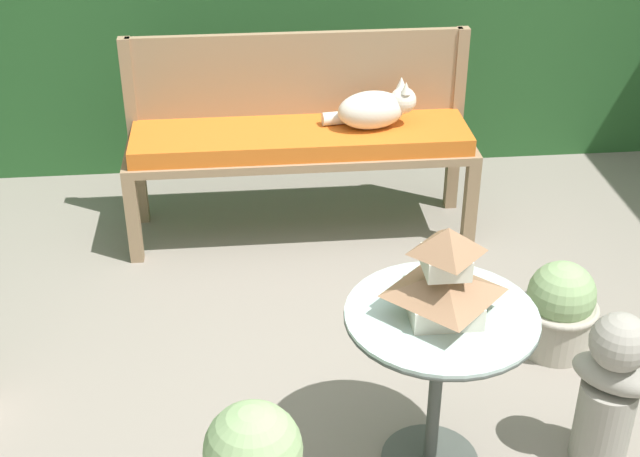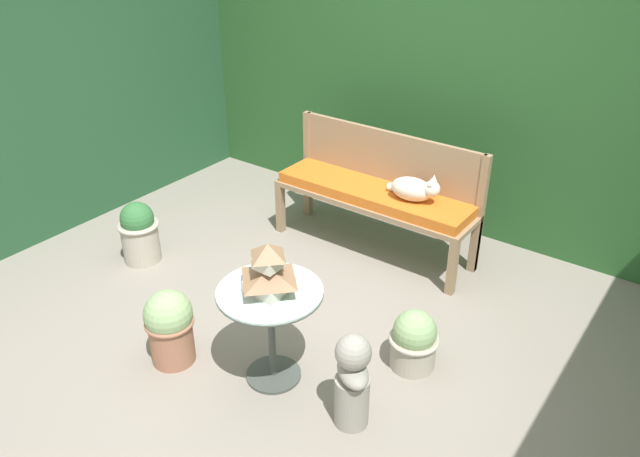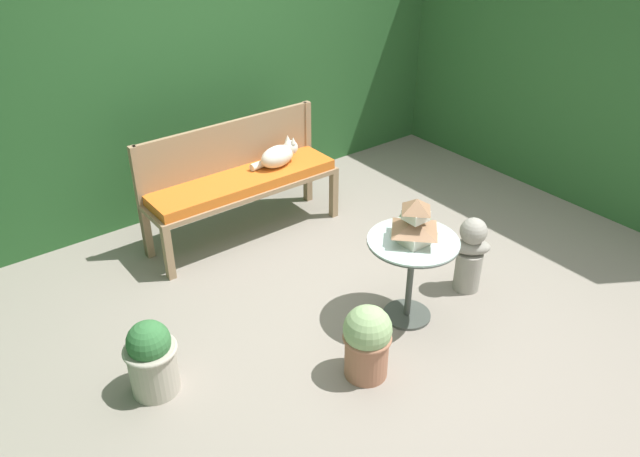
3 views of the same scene
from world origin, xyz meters
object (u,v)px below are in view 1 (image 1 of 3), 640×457
garden_bench (301,145)px  garden_bust (610,388)px  cat (375,109)px  potted_plant_hedge_corner (559,309)px  patio_table (439,348)px  pagoda_birdhouse (445,278)px

garden_bench → garden_bust: (0.90, -1.65, -0.17)m
cat → potted_plant_hedge_corner: 1.28m
patio_table → pagoda_birdhouse: bearing=104.0°
garden_bench → cat: (0.35, -0.01, 0.18)m
garden_bench → pagoda_birdhouse: (0.32, -1.63, 0.29)m
garden_bench → cat: size_ratio=3.74×
garden_bench → garden_bust: bearing=-61.4°
garden_bench → pagoda_birdhouse: bearing=-79.0°
garden_bench → garden_bust: 1.89m
potted_plant_hedge_corner → garden_bench: bearing=132.4°
garden_bench → patio_table: size_ratio=2.62×
cat → pagoda_birdhouse: size_ratio=1.45×
patio_table → garden_bust: patio_table is taller
pagoda_birdhouse → potted_plant_hedge_corner: pagoda_birdhouse is taller
patio_table → potted_plant_hedge_corner: size_ratio=1.59×
pagoda_birdhouse → potted_plant_hedge_corner: (0.63, 0.59, -0.57)m
potted_plant_hedge_corner → patio_table: bearing=-137.3°
cat → garden_bust: (0.55, -1.65, -0.34)m
garden_bench → garden_bust: size_ratio=2.78×
pagoda_birdhouse → cat: bearing=88.8°
garden_bust → garden_bench: bearing=159.2°
pagoda_birdhouse → potted_plant_hedge_corner: size_ratio=0.77×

